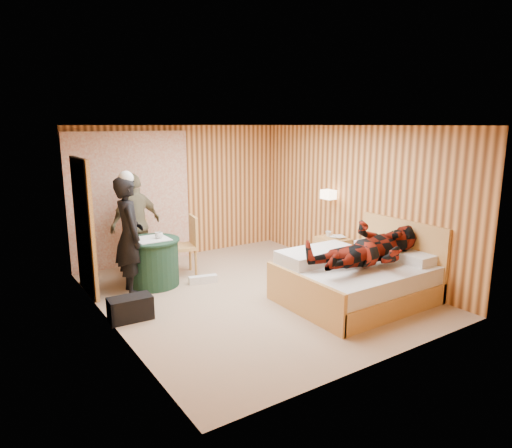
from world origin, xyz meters
TOP-DOWN VIEW (x-y plane):
  - floor at (0.00, 0.00)m, footprint 4.20×5.00m
  - ceiling at (0.00, 0.00)m, footprint 4.20×5.00m
  - wall_back at (0.00, 2.50)m, footprint 4.20×0.02m
  - wall_left at (-2.10, 0.00)m, footprint 0.02×5.00m
  - wall_right at (2.10, 0.00)m, footprint 0.02×5.00m
  - curtain at (-1.00, 2.43)m, footprint 2.20×0.08m
  - doorway at (-2.06, 1.40)m, footprint 0.06×0.90m
  - wall_lamp at (1.92, 0.45)m, footprint 0.26×0.24m
  - bed at (1.12, -1.07)m, footprint 2.02×1.59m
  - nightstand at (1.88, 0.24)m, footprint 0.43×0.58m
  - round_table at (-1.11, 1.16)m, footprint 0.86×0.86m
  - chair_far at (-1.11, 1.84)m, footprint 0.42×0.42m
  - chair_near at (-0.42, 1.36)m, footprint 0.53×0.53m
  - duffel_bag at (-1.85, 0.06)m, footprint 0.57×0.32m
  - sneaker_left at (-0.50, 0.83)m, footprint 0.29×0.18m
  - sneaker_right at (-0.33, 0.78)m, footprint 0.30×0.18m
  - woman_standing at (-1.50, 1.03)m, footprint 0.49×0.69m
  - man_at_table at (-1.11, 1.88)m, footprint 1.09×0.76m
  - man_on_bed at (1.15, -1.30)m, footprint 0.86×0.67m
  - book_lower at (1.88, 0.19)m, footprint 0.24×0.27m
  - book_upper at (1.88, 0.19)m, footprint 0.23×0.27m
  - cup_nightstand at (1.88, 0.37)m, footprint 0.11×0.11m
  - cup_table at (-1.01, 1.11)m, footprint 0.15×0.15m

SIDE VIEW (x-z plane):
  - floor at x=0.00m, z-range -0.01..0.01m
  - sneaker_left at x=-0.50m, z-range 0.00..0.12m
  - sneaker_right at x=-0.33m, z-range 0.00..0.12m
  - duffel_bag at x=-1.85m, z-range 0.00..0.31m
  - nightstand at x=1.88m, z-range 0.01..0.57m
  - bed at x=1.12m, z-range -0.23..0.86m
  - round_table at x=-1.11m, z-range 0.00..0.77m
  - chair_far at x=-1.11m, z-range 0.07..1.00m
  - book_lower at x=1.88m, z-range 0.56..0.58m
  - chair_near at x=-0.42m, z-range 0.08..1.09m
  - book_upper at x=1.88m, z-range 0.58..0.60m
  - cup_nightstand at x=1.88m, z-range 0.56..0.65m
  - cup_table at x=-1.01m, z-range 0.77..0.86m
  - man_at_table at x=-1.11m, z-range 0.00..1.72m
  - woman_standing at x=-1.50m, z-range 0.00..1.78m
  - man_on_bed at x=1.15m, z-range 0.09..1.86m
  - doorway at x=-2.06m, z-range 0.00..2.05m
  - curtain at x=-1.00m, z-range 0.00..2.40m
  - wall_back at x=0.00m, z-range 0.00..2.50m
  - wall_left at x=-2.10m, z-range 0.00..2.50m
  - wall_right at x=2.10m, z-range 0.00..2.50m
  - wall_lamp at x=1.92m, z-range 1.22..1.38m
  - ceiling at x=0.00m, z-range 2.50..2.50m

